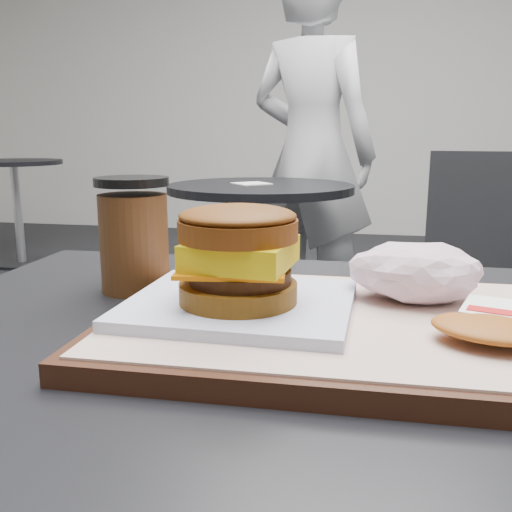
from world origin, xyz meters
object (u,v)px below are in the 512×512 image
(crumpled_wrapper, at_px, (415,271))
(neighbor_chair, at_px, (447,259))
(neighbor_table, at_px, (260,237))
(hash_brown, at_px, (510,325))
(breakfast_sandwich, at_px, (239,267))
(patron, at_px, (312,155))
(coffee_cup, at_px, (134,237))
(serving_tray, at_px, (333,325))

(crumpled_wrapper, relative_size, neighbor_chair, 0.14)
(neighbor_table, xyz_separation_m, neighbor_chair, (0.68, -0.09, -0.04))
(hash_brown, distance_m, crumpled_wrapper, 0.11)
(breakfast_sandwich, bearing_deg, neighbor_chair, 75.92)
(crumpled_wrapper, bearing_deg, hash_brown, -55.80)
(hash_brown, bearing_deg, patron, 99.16)
(neighbor_table, height_order, neighbor_chair, neighbor_chair)
(hash_brown, bearing_deg, neighbor_table, 106.49)
(crumpled_wrapper, bearing_deg, coffee_cup, 170.50)
(hash_brown, relative_size, patron, 0.08)
(crumpled_wrapper, xyz_separation_m, patron, (-0.30, 2.13, 0.02))
(serving_tray, xyz_separation_m, patron, (-0.22, 2.19, 0.06))
(coffee_cup, height_order, neighbor_chair, coffee_cup)
(coffee_cup, bearing_deg, serving_tray, -25.77)
(breakfast_sandwich, height_order, hash_brown, breakfast_sandwich)
(neighbor_table, relative_size, patron, 0.45)
(crumpled_wrapper, distance_m, neighbor_chair, 1.55)
(neighbor_table, bearing_deg, breakfast_sandwich, -80.25)
(breakfast_sandwich, relative_size, hash_brown, 1.50)
(crumpled_wrapper, bearing_deg, neighbor_table, 105.32)
(hash_brown, xyz_separation_m, neighbor_chair, (0.18, 1.59, -0.29))
(hash_brown, xyz_separation_m, crumpled_wrapper, (-0.06, 0.09, 0.02))
(hash_brown, bearing_deg, crumpled_wrapper, 124.20)
(hash_brown, height_order, coffee_cup, coffee_cup)
(neighbor_table, relative_size, neighbor_chair, 0.85)
(coffee_cup, bearing_deg, neighbor_chair, 69.73)
(serving_tray, bearing_deg, neighbor_table, 102.48)
(hash_brown, relative_size, neighbor_chair, 0.15)
(serving_tray, distance_m, crumpled_wrapper, 0.10)
(breakfast_sandwich, bearing_deg, patron, 93.79)
(coffee_cup, distance_m, neighbor_chair, 1.58)
(hash_brown, height_order, neighbor_chair, neighbor_chair)
(neighbor_chair, bearing_deg, hash_brown, -96.47)
(hash_brown, distance_m, patron, 2.25)
(neighbor_chair, relative_size, patron, 0.52)
(crumpled_wrapper, height_order, patron, patron)
(serving_tray, relative_size, coffee_cup, 3.06)
(breakfast_sandwich, distance_m, crumpled_wrapper, 0.17)
(crumpled_wrapper, bearing_deg, neighbor_chair, 80.81)
(breakfast_sandwich, bearing_deg, coffee_cup, 140.83)
(hash_brown, distance_m, neighbor_chair, 1.63)
(patron, bearing_deg, coffee_cup, 112.32)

